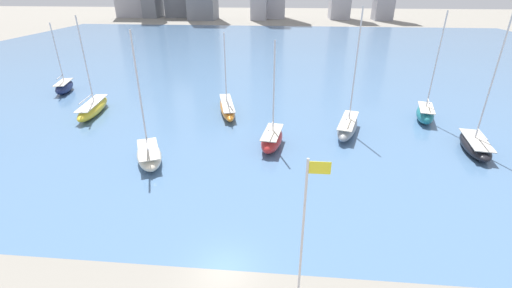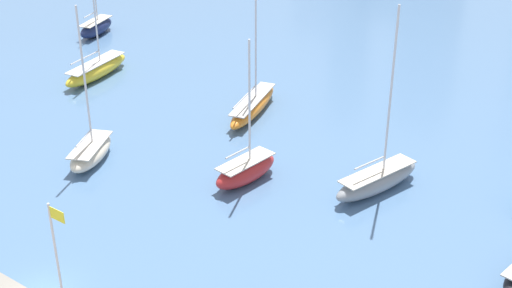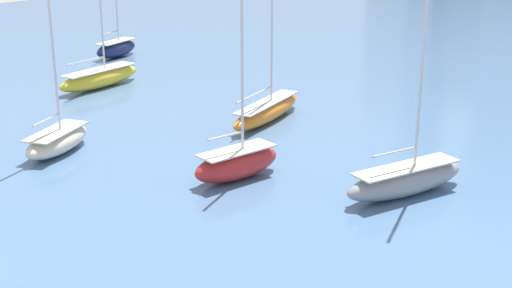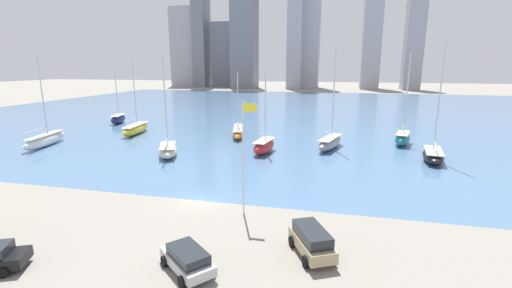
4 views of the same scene
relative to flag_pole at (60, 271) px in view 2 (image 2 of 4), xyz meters
The scene contains 8 objects.
harbor_water 72.24m from the flag_pole, 93.98° to the left, with size 180.00×140.00×0.00m.
flag_pole is the anchor object (origin of this frame).
sailboat_orange 34.02m from the flag_pole, 107.05° to the left, with size 4.55×10.74×11.40m.
sailboat_yellow 42.08m from the flag_pole, 134.54° to the left, with size 3.60×10.13×13.68m.
sailboat_navy 56.72m from the flag_pole, 135.12° to the left, with size 3.81×6.91×11.66m.
sailboat_cream 23.08m from the flag_pole, 133.95° to the left, with size 5.12×7.20×13.72m.
sailboat_red 21.83m from the flag_pole, 97.29° to the left, with size 3.09×6.72×12.21m.
sailboat_gray 27.38m from the flag_pole, 75.57° to the left, with size 4.57×9.13×15.30m.
Camera 2 is at (32.33, -21.43, 30.09)m, focal length 50.00 mm.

